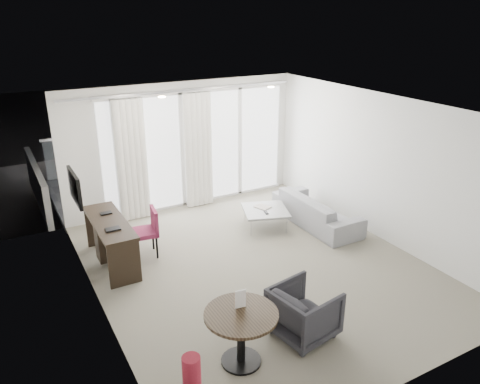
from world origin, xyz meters
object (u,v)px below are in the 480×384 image
desk (111,242)px  rattan_chair_b (225,152)px  desk_chair (144,233)px  tub_armchair (304,312)px  coffee_table (265,218)px  sofa (317,210)px  rattan_chair_a (192,165)px  round_table (241,338)px

desk → rattan_chair_b: size_ratio=1.82×
desk_chair → tub_armchair: bearing=-61.6°
desk → rattan_chair_b: 5.22m
coffee_table → sofa: sofa is taller
desk_chair → sofa: size_ratio=0.42×
rattan_chair_a → rattan_chair_b: (1.10, 0.44, 0.07)m
rattan_chair_b → desk_chair: bearing=-141.0°
rattan_chair_a → desk_chair: bearing=-145.1°
sofa → desk: bearing=83.9°
desk → rattan_chair_a: (2.77, 3.06, -0.01)m
tub_armchair → rattan_chair_b: bearing=-28.5°
desk → rattan_chair_a: desk is taller
round_table → desk_chair: bearing=93.2°
desk → coffee_table: bearing=-1.1°
sofa → rattan_chair_b: rattan_chair_b is taller
coffee_table → sofa: 1.02m
tub_armchair → sofa: 3.41m
round_table → sofa: 4.12m
rattan_chair_a → desk: bearing=-151.4°
round_table → coffee_table: (2.20, 3.01, -0.16)m
desk_chair → tub_armchair: size_ratio=1.12×
round_table → rattan_chair_b: (3.15, 6.56, 0.10)m
desk → tub_armchair: bearing=-61.0°
round_table → rattan_chair_b: size_ratio=0.97×
coffee_table → rattan_chair_b: (0.95, 3.56, 0.26)m
desk → tub_armchair: (1.66, -3.01, -0.04)m
desk → desk_chair: 0.55m
rattan_chair_a → rattan_chair_b: rattan_chair_b is taller
tub_armchair → coffee_table: 3.21m
desk_chair → rattan_chair_a: 3.79m
desk_chair → tub_armchair: (1.11, -3.00, -0.08)m
round_table → rattan_chair_b: bearing=64.3°
tub_armchair → round_table: bearing=83.6°
round_table → tub_armchair: size_ratio=1.15×
sofa → rattan_chair_b: size_ratio=2.22×
desk → tub_armchair: size_ratio=2.16×
desk_chair → rattan_chair_b: bearing=54.6°
sofa → round_table: bearing=130.1°
round_table → tub_armchair: bearing=3.3°
desk → round_table: (0.72, -3.06, -0.03)m
desk → round_table: bearing=-76.8°
desk → round_table: 3.14m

